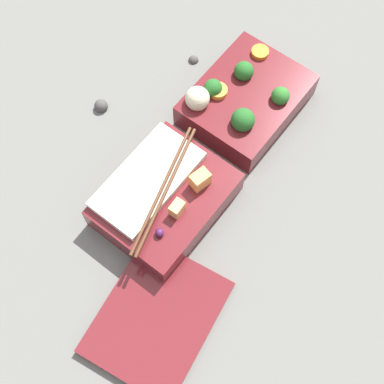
# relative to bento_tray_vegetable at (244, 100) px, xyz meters

# --- Properties ---
(ground_plane) EXTENTS (3.00, 3.00, 0.00)m
(ground_plane) POSITION_rel_bento_tray_vegetable_xyz_m (0.10, -0.00, -0.03)
(ground_plane) COLOR slate
(bento_tray_vegetable) EXTENTS (0.19, 0.15, 0.08)m
(bento_tray_vegetable) POSITION_rel_bento_tray_vegetable_xyz_m (0.00, 0.00, 0.00)
(bento_tray_vegetable) COLOR maroon
(bento_tray_vegetable) RESTS_ON ground_plane
(bento_tray_rice) EXTENTS (0.21, 0.15, 0.07)m
(bento_tray_rice) POSITION_rel_bento_tray_vegetable_xyz_m (0.21, 0.01, -0.00)
(bento_tray_rice) COLOR maroon
(bento_tray_rice) RESTS_ON ground_plane
(bento_lid) EXTENTS (0.21, 0.17, 0.01)m
(bento_lid) POSITION_rel_bento_tray_vegetable_xyz_m (0.35, 0.10, -0.02)
(bento_lid) COLOR maroon
(bento_lid) RESTS_ON ground_plane
(pebble_0) EXTENTS (0.02, 0.02, 0.02)m
(pebble_0) POSITION_rel_bento_tray_vegetable_xyz_m (0.14, -0.19, -0.02)
(pebble_0) COLOR #474442
(pebble_0) RESTS_ON ground_plane
(pebble_2) EXTENTS (0.02, 0.02, 0.02)m
(pebble_2) POSITION_rel_bento_tray_vegetable_xyz_m (-0.03, -0.12, -0.02)
(pebble_2) COLOR #474442
(pebble_2) RESTS_ON ground_plane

